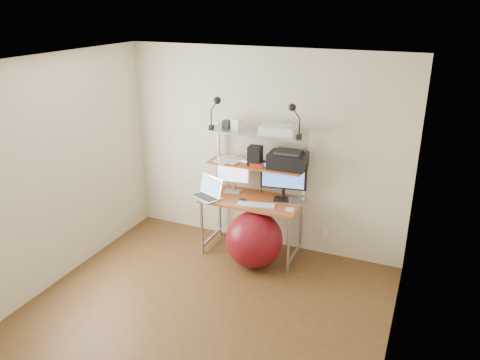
# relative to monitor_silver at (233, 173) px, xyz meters

# --- Properties ---
(room) EXTENTS (3.60, 3.60, 3.60)m
(room) POSITION_rel_monitor_silver_xyz_m (0.30, -1.56, 0.25)
(room) COLOR brown
(room) RESTS_ON ground
(computer_desk) EXTENTS (1.20, 0.60, 1.57)m
(computer_desk) POSITION_rel_monitor_silver_xyz_m (0.30, -0.06, -0.04)
(computer_desk) COLOR #BA6524
(computer_desk) RESTS_ON ground
(desktop) EXTENTS (1.20, 0.60, 0.00)m
(desktop) POSITION_rel_monitor_silver_xyz_m (0.30, -0.12, -0.26)
(desktop) COLOR #BA6524
(desktop) RESTS_ON computer_desk
(mid_shelf) EXTENTS (1.18, 0.34, 0.00)m
(mid_shelf) POSITION_rel_monitor_silver_xyz_m (0.30, 0.01, 0.16)
(mid_shelf) COLOR #BA6524
(mid_shelf) RESTS_ON computer_desk
(top_shelf) EXTENTS (1.18, 0.34, 0.00)m
(top_shelf) POSITION_rel_monitor_silver_xyz_m (0.30, 0.01, 0.56)
(top_shelf) COLOR #AEAFB3
(top_shelf) RESTS_ON computer_desk
(floor) EXTENTS (3.60, 3.60, 0.00)m
(floor) POSITION_rel_monitor_silver_xyz_m (0.30, -1.56, -1.00)
(floor) COLOR brown
(floor) RESTS_ON ground
(wall_outlet) EXTENTS (0.08, 0.01, 0.12)m
(wall_outlet) POSITION_rel_monitor_silver_xyz_m (1.15, 0.22, -0.70)
(wall_outlet) COLOR white
(wall_outlet) RESTS_ON room
(monitor_silver) EXTENTS (0.43, 0.18, 0.48)m
(monitor_silver) POSITION_rel_monitor_silver_xyz_m (0.00, 0.00, 0.00)
(monitor_silver) COLOR silver
(monitor_silver) RESTS_ON desktop
(monitor_black) EXTENTS (0.55, 0.19, 0.55)m
(monitor_black) POSITION_rel_monitor_silver_xyz_m (0.65, 0.02, 0.02)
(monitor_black) COLOR black
(monitor_black) RESTS_ON desktop
(laptop) EXTENTS (0.45, 0.42, 0.32)m
(laptop) POSITION_rel_monitor_silver_xyz_m (-0.21, -0.28, -0.20)
(laptop) COLOR silver
(laptop) RESTS_ON desktop
(keyboard) EXTENTS (0.46, 0.22, 0.01)m
(keyboard) POSITION_rel_monitor_silver_xyz_m (0.41, -0.27, -0.25)
(keyboard) COLOR white
(keyboard) RESTS_ON desktop
(mouse) EXTENTS (0.09, 0.06, 0.03)m
(mouse) POSITION_rel_monitor_silver_xyz_m (0.83, -0.26, -0.24)
(mouse) COLOR white
(mouse) RESTS_ON desktop
(mac_mini) EXTENTS (0.26, 0.26, 0.04)m
(mac_mini) POSITION_rel_monitor_silver_xyz_m (0.84, -0.03, -0.24)
(mac_mini) COLOR silver
(mac_mini) RESTS_ON desktop
(phone) EXTENTS (0.07, 0.13, 0.01)m
(phone) POSITION_rel_monitor_silver_xyz_m (0.21, -0.24, -0.25)
(phone) COLOR black
(phone) RESTS_ON desktop
(printer) EXTENTS (0.45, 0.32, 0.21)m
(printer) POSITION_rel_monitor_silver_xyz_m (0.69, 0.02, 0.25)
(printer) COLOR black
(printer) RESTS_ON mid_shelf
(nas_cube) EXTENTS (0.17, 0.17, 0.23)m
(nas_cube) POSITION_rel_monitor_silver_xyz_m (0.30, -0.02, 0.27)
(nas_cube) COLOR black
(nas_cube) RESTS_ON mid_shelf
(red_box) EXTENTS (0.18, 0.14, 0.04)m
(red_box) POSITION_rel_monitor_silver_xyz_m (0.34, -0.08, 0.18)
(red_box) COLOR #AF331C
(red_box) RESTS_ON mid_shelf
(scanner) EXTENTS (0.43, 0.31, 0.11)m
(scanner) POSITION_rel_monitor_silver_xyz_m (0.56, 0.02, 0.61)
(scanner) COLOR white
(scanner) RESTS_ON top_shelf
(box_white) EXTENTS (0.12, 0.11, 0.13)m
(box_white) POSITION_rel_monitor_silver_xyz_m (0.04, 0.02, 0.62)
(box_white) COLOR white
(box_white) RESTS_ON top_shelf
(box_grey) EXTENTS (0.11, 0.11, 0.09)m
(box_grey) POSITION_rel_monitor_silver_xyz_m (-0.09, 0.03, 0.60)
(box_grey) COLOR #2B2B2D
(box_grey) RESTS_ON top_shelf
(clip_lamp_left) EXTENTS (0.16, 0.09, 0.40)m
(clip_lamp_left) POSITION_rel_monitor_silver_xyz_m (-0.16, -0.11, 0.85)
(clip_lamp_left) COLOR black
(clip_lamp_left) RESTS_ON top_shelf
(clip_lamp_right) EXTENTS (0.16, 0.09, 0.39)m
(clip_lamp_right) POSITION_rel_monitor_silver_xyz_m (0.77, -0.09, 0.84)
(clip_lamp_right) COLOR black
(clip_lamp_right) RESTS_ON top_shelf
(exercise_ball) EXTENTS (0.68, 0.68, 0.68)m
(exercise_ball) POSITION_rel_monitor_silver_xyz_m (0.44, -0.38, -0.65)
(exercise_ball) COLOR maroon
(exercise_ball) RESTS_ON floor
(paper_stack) EXTENTS (0.37, 0.41, 0.02)m
(paper_stack) POSITION_rel_monitor_silver_xyz_m (-0.06, -0.01, 0.16)
(paper_stack) COLOR white
(paper_stack) RESTS_ON mid_shelf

